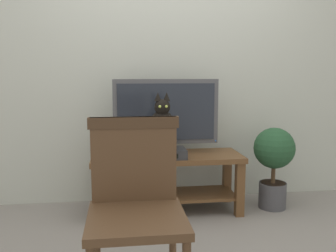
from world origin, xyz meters
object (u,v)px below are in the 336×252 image
object	(u,v)px
wooden_chair	(136,198)
tv_stand	(167,172)
cat	(162,128)
potted_plant	(274,159)
tv	(166,114)
book_stack	(112,149)
media_box	(162,153)

from	to	relation	value
wooden_chair	tv_stand	bearing A→B (deg)	75.45
cat	wooden_chair	size ratio (longest dim) A/B	0.48
cat	wooden_chair	bearing A→B (deg)	-103.25
wooden_chair	cat	bearing A→B (deg)	76.75
tv_stand	potted_plant	distance (m)	0.95
potted_plant	cat	bearing A→B (deg)	-175.10
tv_stand	tv	bearing A→B (deg)	89.98
wooden_chair	book_stack	distance (m)	1.26
media_box	tv_stand	bearing A→B (deg)	60.53
cat	wooden_chair	distance (m)	1.18
tv_stand	media_box	xyz separation A→B (m)	(-0.06, -0.11, 0.19)
media_box	book_stack	world-z (taller)	book_stack
media_box	book_stack	size ratio (longest dim) A/B	1.73
tv	cat	world-z (taller)	tv
tv	book_stack	size ratio (longest dim) A/B	4.00
media_box	wooden_chair	world-z (taller)	wooden_chair
cat	book_stack	world-z (taller)	cat
media_box	potted_plant	bearing A→B (deg)	4.06
tv_stand	wooden_chair	bearing A→B (deg)	-104.55
media_box	potted_plant	distance (m)	1.01
wooden_chair	potted_plant	distance (m)	1.77
tv	media_box	xyz separation A→B (m)	(-0.06, -0.18, -0.30)
tv	cat	size ratio (longest dim) A/B	1.95
tv_stand	cat	distance (m)	0.42
tv_stand	wooden_chair	size ratio (longest dim) A/B	1.32
tv_stand	potted_plant	xyz separation A→B (m)	(0.94, -0.03, 0.09)
tv_stand	cat	world-z (taller)	cat
media_box	cat	bearing A→B (deg)	-85.80
cat	wooden_chair	xyz separation A→B (m)	(-0.27, -1.14, -0.18)
tv_stand	media_box	size ratio (longest dim) A/B	3.24
book_stack	potted_plant	world-z (taller)	potted_plant
media_box	book_stack	distance (m)	0.41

